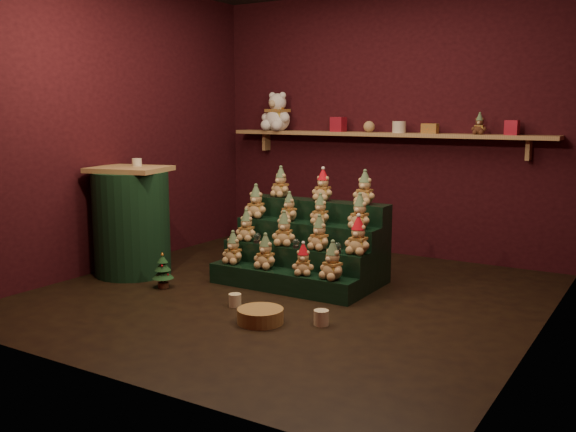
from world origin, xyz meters
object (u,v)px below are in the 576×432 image
Objects in this scene: riser_tier_front at (281,281)px; mug_right at (321,318)px; snow_globe_a at (257,238)px; snow_globe_c at (337,248)px; white_bear at (278,106)px; mug_left at (235,300)px; snow_globe_b at (296,243)px; side_table at (132,222)px; mini_christmas_tree at (163,270)px; brown_bear at (479,124)px; wicker_basket at (260,316)px.

mug_right is at bearing -39.59° from riser_tier_front.
snow_globe_a is (-0.36, 0.16, 0.32)m from riser_tier_front.
white_bear reaches higher than snow_globe_c.
mug_right is 3.39m from white_bear.
riser_tier_front is at bearing 81.90° from mug_left.
mug_right is (0.67, -0.76, -0.35)m from snow_globe_b.
mug_right is at bearing -70.68° from snow_globe_c.
snow_globe_c is 2.03m from side_table.
mini_christmas_tree is at bearing 174.92° from mug_right.
snow_globe_b is 0.15× the size of white_bear.
snow_globe_b is 2.20m from brown_bear.
side_table is at bearing 167.15° from mug_left.
wicker_basket is at bearing -154.73° from mug_right.
snow_globe_b is at bearing 180.00° from snow_globe_c.
riser_tier_front is at bearing -109.32° from snow_globe_b.
brown_bear is (2.33, 0.00, -0.17)m from white_bear.
mug_right is (0.81, -0.04, 0.00)m from mug_left.
mug_right is at bearing -48.61° from snow_globe_b.
white_bear is at bearing 116.46° from snow_globe_a.
snow_globe_a is at bearing 125.36° from wicker_basket.
brown_bear is (1.12, 1.60, 1.02)m from snow_globe_b.
wicker_basket is at bearing -110.29° from brown_bear.
mug_left is 0.50× the size of brown_bear.
brown_bear reaches higher than wicker_basket.
snow_globe_b is at bearing 0.00° from snow_globe_a.
snow_globe_b is at bearing 79.34° from mug_left.
snow_globe_c is (0.40, -0.00, 0.01)m from snow_globe_b.
wicker_basket is (1.27, -0.34, -0.10)m from mini_christmas_tree.
side_table is (-1.53, -0.23, 0.42)m from riser_tier_front.
snow_globe_c reaches higher than riser_tier_front.
white_bear reaches higher than snow_globe_a.
mug_left is 0.81m from mug_right.
riser_tier_front is 4.06× the size of wicker_basket.
riser_tier_front is 14.95× the size of snow_globe_a.
snow_globe_b is at bearing 131.39° from mug_right.
mug_left is 0.91× the size of mug_right.
snow_globe_c is 0.88m from mug_right.
mini_christmas_tree is 1.32m from wicker_basket.
snow_globe_c is 0.17× the size of white_bear.
side_table reaches higher than snow_globe_c.
snow_globe_c reaches higher than mug_right.
mug_left is (0.87, -0.11, -0.11)m from mini_christmas_tree.
riser_tier_front is 16.98× the size of snow_globe_b.
riser_tier_front is 1.60m from side_table.
riser_tier_front reaches higher than mug_right.
side_table is 9.22× the size of mug_right.
wicker_basket is (0.40, -0.23, 0.00)m from mug_left.
brown_bear is (1.17, 1.76, 1.33)m from riser_tier_front.
snow_globe_a reaches higher than mug_right.
brown_bear is (2.12, 2.21, 1.26)m from mini_christmas_tree.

